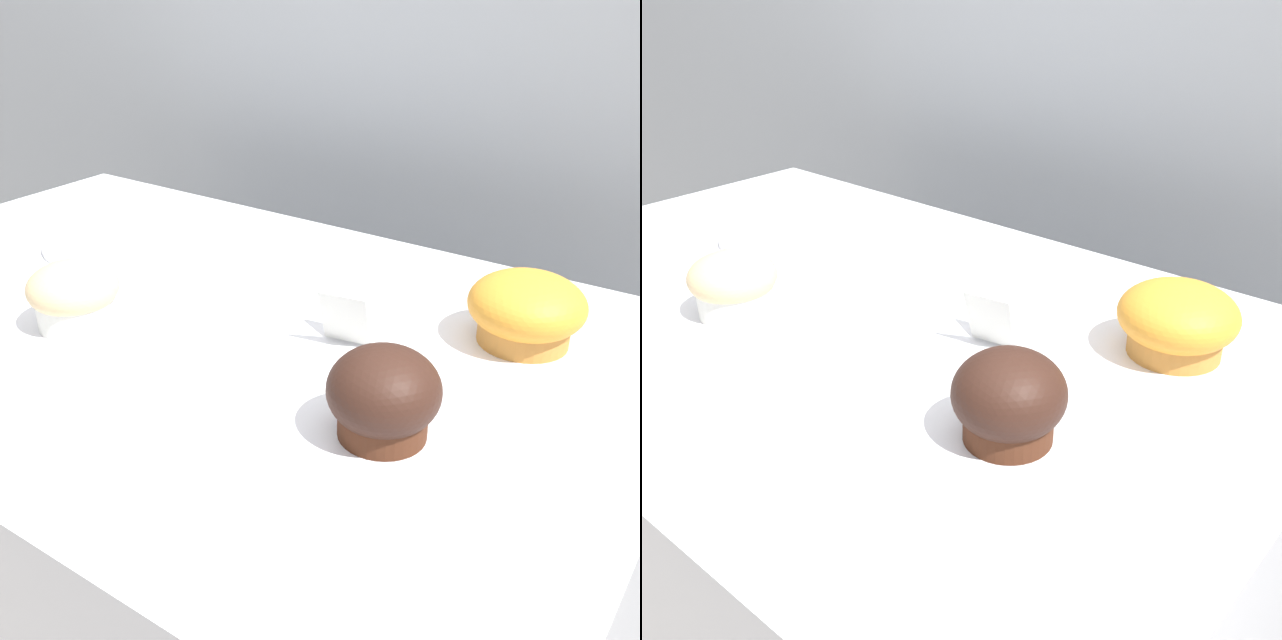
% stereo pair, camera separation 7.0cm
% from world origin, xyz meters
% --- Properties ---
extents(wall_back, '(3.20, 0.10, 1.80)m').
position_xyz_m(wall_back, '(0.00, 0.60, 0.90)').
color(wall_back, '#B2B7BC').
rests_on(wall_back, ground).
extents(display_counter, '(1.00, 0.64, 0.94)m').
position_xyz_m(display_counter, '(0.00, 0.00, 0.47)').
color(display_counter, silver).
rests_on(display_counter, ground).
extents(muffin_front_center, '(0.12, 0.12, 0.07)m').
position_xyz_m(muffin_front_center, '(0.33, 0.14, 0.97)').
color(muffin_front_center, '#C68036').
rests_on(muffin_front_center, display_counter).
extents(muffin_back_left, '(0.09, 0.09, 0.07)m').
position_xyz_m(muffin_back_left, '(-0.07, -0.09, 0.97)').
color(muffin_back_left, white).
rests_on(muffin_back_left, display_counter).
extents(muffin_back_right, '(0.09, 0.09, 0.08)m').
position_xyz_m(muffin_back_right, '(0.29, -0.08, 0.98)').
color(muffin_back_right, '#492515').
rests_on(muffin_back_right, display_counter).
extents(serving_plate, '(0.18, 0.18, 0.01)m').
position_xyz_m(serving_plate, '(-0.22, 0.09, 0.94)').
color(serving_plate, white).
rests_on(serving_plate, display_counter).
extents(price_card, '(0.06, 0.05, 0.06)m').
position_xyz_m(price_card, '(0.18, 0.04, 0.97)').
color(price_card, white).
rests_on(price_card, display_counter).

